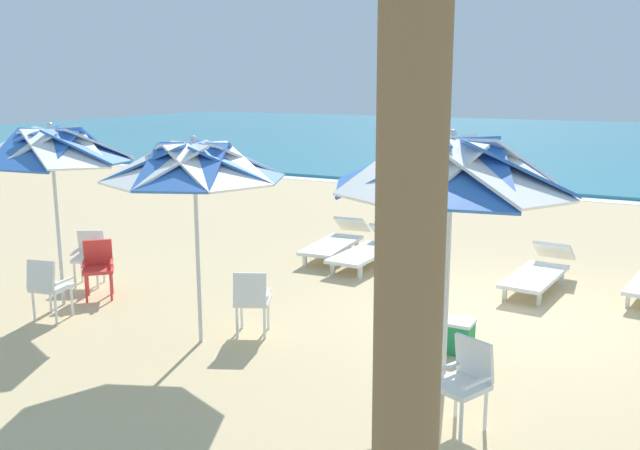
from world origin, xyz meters
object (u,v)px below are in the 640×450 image
Objects in this scene: plastic_chair_0 at (464,379)px; plastic_chair_3 at (48,285)px; beach_umbrella_0 at (452,168)px; beach_umbrella_1 at (194,164)px; beach_umbrella_2 at (52,148)px; plastic_chair_2 at (90,254)px; sun_lounger_1 at (539,271)px; sun_lounger_2 at (369,249)px; cooler_box at (452,335)px; plastic_chair_4 at (98,265)px; sun_lounger_3 at (336,241)px; plastic_chair_1 at (252,298)px.

plastic_chair_0 is 1.00× the size of plastic_chair_3.
beach_umbrella_1 is at bearing -178.87° from beach_umbrella_0.
beach_umbrella_2 is 2.08m from plastic_chair_2.
sun_lounger_1 and sun_lounger_2 have the same top height.
beach_umbrella_1 reaches higher than plastic_chair_0.
plastic_chair_3 is at bearing -141.11° from sun_lounger_1.
cooler_box is (-0.65, 1.80, -0.30)m from plastic_chair_0.
plastic_chair_4 is 6.80m from sun_lounger_1.
plastic_chair_0 is 0.33× the size of beach_umbrella_2.
plastic_chair_2 is at bearing 144.87° from plastic_chair_4.
plastic_chair_4 is 0.40× the size of sun_lounger_3.
plastic_chair_0 is at bearing -70.10° from cooler_box.
plastic_chair_4 is 4.61m from sun_lounger_2.
sun_lounger_2 is at bearing 41.97° from plastic_chair_2.
plastic_chair_0 is at bearing -53.37° from sun_lounger_3.
beach_umbrella_1 is 2.99× the size of plastic_chair_3.
beach_umbrella_2 reaches higher than plastic_chair_4.
beach_umbrella_2 is 1.22× the size of sun_lounger_2.
sun_lounger_2 is at bearing 51.26° from plastic_chair_4.
beach_umbrella_0 is 1.27× the size of sun_lounger_2.
plastic_chair_3 is at bearing -164.43° from cooler_box.
plastic_chair_1 is 1.73× the size of cooler_box.
sun_lounger_3 is at bearing 51.86° from plastic_chair_2.
plastic_chair_4 is at bearing -176.02° from cooler_box.
sun_lounger_2 is at bearing -20.61° from sun_lounger_3.
plastic_chair_2 reaches higher than sun_lounger_1.
plastic_chair_2 is at bearing -154.66° from sun_lounger_1.
plastic_chair_4 reaches higher than sun_lounger_3.
beach_umbrella_0 is 3.19× the size of plastic_chair_2.
plastic_chair_4 is at bearing 98.20° from plastic_chair_3.
plastic_chair_1 is at bearing -127.35° from sun_lounger_1.
plastic_chair_1 reaches higher than sun_lounger_1.
sun_lounger_1 is (3.34, 4.29, -1.97)m from beach_umbrella_1.
plastic_chair_1 is at bearing -78.50° from sun_lounger_3.
beach_umbrella_1 is at bearing -85.06° from sun_lounger_3.
cooler_box is (5.58, 0.90, -2.09)m from beach_umbrella_2.
plastic_chair_4 is (-0.16, 1.08, 0.00)m from plastic_chair_3.
beach_umbrella_0 is 4.72m from sun_lounger_1.
sun_lounger_3 is (2.28, 4.41, -2.01)m from beach_umbrella_2.
plastic_chair_1 is 4.27m from sun_lounger_3.
beach_umbrella_1 is 2.99× the size of plastic_chair_2.
beach_umbrella_2 is at bearing -66.26° from plastic_chair_2.
beach_umbrella_2 is 5.30× the size of cooler_box.
plastic_chair_4 is 0.39× the size of sun_lounger_1.
sun_lounger_3 is (-0.85, 4.18, -0.22)m from plastic_chair_1.
plastic_chair_1 is 0.33× the size of beach_umbrella_2.
sun_lounger_3 is at bearing 94.94° from beach_umbrella_1.
beach_umbrella_1 is 2.70m from beach_umbrella_2.
beach_umbrella_1 reaches higher than plastic_chair_1.
beach_umbrella_2 is at bearing 122.55° from plastic_chair_3.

